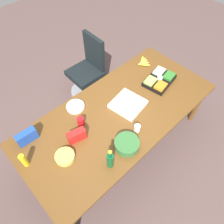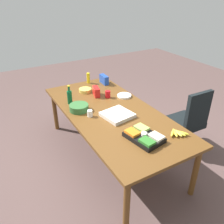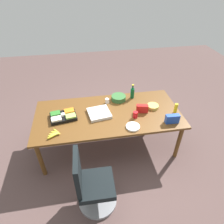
{
  "view_description": "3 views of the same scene",
  "coord_description": "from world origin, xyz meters",
  "px_view_note": "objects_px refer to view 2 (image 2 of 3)",
  "views": [
    {
      "loc": [
        -1.11,
        -1.05,
        2.8
      ],
      "look_at": [
        -0.07,
        0.05,
        0.79
      ],
      "focal_mm": 34.02,
      "sensor_mm": 36.0,
      "label": 1
    },
    {
      "loc": [
        2.48,
        -1.42,
        2.33
      ],
      "look_at": [
        0.06,
        -0.03,
        0.79
      ],
      "focal_mm": 37.58,
      "sensor_mm": 36.0,
      "label": 2
    },
    {
      "loc": [
        0.38,
        2.63,
        2.84
      ],
      "look_at": [
        -0.06,
        0.04,
        0.81
      ],
      "focal_mm": 31.45,
      "sensor_mm": 36.0,
      "label": 3
    }
  ],
  "objects_px": {
    "paper_plate_stack": "(124,96)",
    "banana_bunch": "(177,133)",
    "wine_bottle": "(70,97)",
    "chip_bag_blue": "(104,79)",
    "veggie_tray": "(144,136)",
    "red_solo_cup": "(108,94)",
    "mustard_bottle": "(88,78)",
    "chip_bowl": "(85,90)",
    "paper_cup": "(90,113)",
    "pizza_box": "(118,115)",
    "office_chair": "(186,126)",
    "salad_bowl": "(79,108)",
    "conference_table": "(112,116)",
    "chip_bag_red": "(96,92)"
  },
  "relations": [
    {
      "from": "wine_bottle",
      "to": "chip_bag_blue",
      "type": "bearing_deg",
      "value": 119.0
    },
    {
      "from": "banana_bunch",
      "to": "mustard_bottle",
      "type": "bearing_deg",
      "value": -173.87
    },
    {
      "from": "pizza_box",
      "to": "salad_bowl",
      "type": "distance_m",
      "value": 0.56
    },
    {
      "from": "office_chair",
      "to": "paper_cup",
      "type": "relative_size",
      "value": 11.34
    },
    {
      "from": "chip_bowl",
      "to": "paper_cup",
      "type": "height_order",
      "value": "paper_cup"
    },
    {
      "from": "pizza_box",
      "to": "wine_bottle",
      "type": "distance_m",
      "value": 0.8
    },
    {
      "from": "chip_bag_blue",
      "to": "office_chair",
      "type": "bearing_deg",
      "value": 27.04
    },
    {
      "from": "mustard_bottle",
      "to": "wine_bottle",
      "type": "relative_size",
      "value": 0.65
    },
    {
      "from": "office_chair",
      "to": "chip_bowl",
      "type": "height_order",
      "value": "office_chair"
    },
    {
      "from": "chip_bowl",
      "to": "salad_bowl",
      "type": "xyz_separation_m",
      "value": [
        0.56,
        -0.34,
        0.02
      ]
    },
    {
      "from": "wine_bottle",
      "to": "salad_bowl",
      "type": "height_order",
      "value": "wine_bottle"
    },
    {
      "from": "chip_bag_blue",
      "to": "banana_bunch",
      "type": "xyz_separation_m",
      "value": [
        1.86,
        -0.02,
        -0.05
      ]
    },
    {
      "from": "chip_bag_blue",
      "to": "chip_bag_red",
      "type": "height_order",
      "value": "chip_bag_blue"
    },
    {
      "from": "office_chair",
      "to": "wine_bottle",
      "type": "distance_m",
      "value": 1.84
    },
    {
      "from": "office_chair",
      "to": "paper_plate_stack",
      "type": "distance_m",
      "value": 1.07
    },
    {
      "from": "conference_table",
      "to": "chip_bowl",
      "type": "distance_m",
      "value": 0.82
    },
    {
      "from": "mustard_bottle",
      "to": "salad_bowl",
      "type": "bearing_deg",
      "value": -32.11
    },
    {
      "from": "red_solo_cup",
      "to": "chip_bowl",
      "type": "distance_m",
      "value": 0.44
    },
    {
      "from": "office_chair",
      "to": "salad_bowl",
      "type": "xyz_separation_m",
      "value": [
        -0.65,
        -1.49,
        0.42
      ]
    },
    {
      "from": "paper_plate_stack",
      "to": "banana_bunch",
      "type": "xyz_separation_m",
      "value": [
        1.21,
        -0.03,
        0.01
      ]
    },
    {
      "from": "mustard_bottle",
      "to": "wine_bottle",
      "type": "bearing_deg",
      "value": -43.67
    },
    {
      "from": "conference_table",
      "to": "chip_bag_red",
      "type": "bearing_deg",
      "value": 174.69
    },
    {
      "from": "chip_bag_red",
      "to": "salad_bowl",
      "type": "relative_size",
      "value": 0.75
    },
    {
      "from": "paper_cup",
      "to": "pizza_box",
      "type": "bearing_deg",
      "value": 59.92
    },
    {
      "from": "office_chair",
      "to": "paper_cup",
      "type": "height_order",
      "value": "office_chair"
    },
    {
      "from": "paper_plate_stack",
      "to": "salad_bowl",
      "type": "height_order",
      "value": "salad_bowl"
    },
    {
      "from": "veggie_tray",
      "to": "paper_plate_stack",
      "type": "height_order",
      "value": "veggie_tray"
    },
    {
      "from": "paper_cup",
      "to": "mustard_bottle",
      "type": "bearing_deg",
      "value": 156.08
    },
    {
      "from": "pizza_box",
      "to": "paper_cup",
      "type": "height_order",
      "value": "paper_cup"
    },
    {
      "from": "veggie_tray",
      "to": "paper_plate_stack",
      "type": "bearing_deg",
      "value": 158.53
    },
    {
      "from": "chip_bowl",
      "to": "veggie_tray",
      "type": "xyz_separation_m",
      "value": [
        1.57,
        0.03,
        0.01
      ]
    },
    {
      "from": "red_solo_cup",
      "to": "veggie_tray",
      "type": "height_order",
      "value": "red_solo_cup"
    },
    {
      "from": "pizza_box",
      "to": "banana_bunch",
      "type": "height_order",
      "value": "pizza_box"
    },
    {
      "from": "salad_bowl",
      "to": "banana_bunch",
      "type": "distance_m",
      "value": 1.37
    },
    {
      "from": "chip_bowl",
      "to": "paper_cup",
      "type": "relative_size",
      "value": 2.26
    },
    {
      "from": "conference_table",
      "to": "mustard_bottle",
      "type": "xyz_separation_m",
      "value": [
        -1.14,
        0.17,
        0.15
      ]
    },
    {
      "from": "office_chair",
      "to": "salad_bowl",
      "type": "distance_m",
      "value": 1.67
    },
    {
      "from": "chip_bowl",
      "to": "banana_bunch",
      "type": "bearing_deg",
      "value": 14.18
    },
    {
      "from": "paper_plate_stack",
      "to": "salad_bowl",
      "type": "relative_size",
      "value": 0.82
    },
    {
      "from": "chip_bowl",
      "to": "veggie_tray",
      "type": "height_order",
      "value": "veggie_tray"
    },
    {
      "from": "office_chair",
      "to": "chip_bag_blue",
      "type": "bearing_deg",
      "value": -152.96
    },
    {
      "from": "red_solo_cup",
      "to": "paper_cup",
      "type": "relative_size",
      "value": 1.22
    },
    {
      "from": "veggie_tray",
      "to": "wine_bottle",
      "type": "xyz_separation_m",
      "value": [
        -1.28,
        -0.4,
        0.07
      ]
    },
    {
      "from": "chip_bag_blue",
      "to": "veggie_tray",
      "type": "relative_size",
      "value": 0.47
    },
    {
      "from": "banana_bunch",
      "to": "salad_bowl",
      "type": "bearing_deg",
      "value": -145.85
    },
    {
      "from": "conference_table",
      "to": "paper_plate_stack",
      "type": "xyz_separation_m",
      "value": [
        -0.33,
        0.42,
        0.08
      ]
    },
    {
      "from": "office_chair",
      "to": "chip_bowl",
      "type": "relative_size",
      "value": 5.03
    },
    {
      "from": "veggie_tray",
      "to": "red_solo_cup",
      "type": "bearing_deg",
      "value": 171.12
    },
    {
      "from": "wine_bottle",
      "to": "paper_cup",
      "type": "bearing_deg",
      "value": 10.43
    },
    {
      "from": "chip_bowl",
      "to": "veggie_tray",
      "type": "relative_size",
      "value": 0.44
    }
  ]
}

